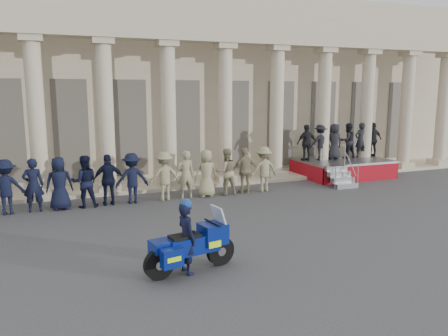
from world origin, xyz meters
TOP-DOWN VIEW (x-y plane):
  - ground at (0.00, 0.00)m, footprint 90.00×90.00m
  - building at (-0.00, 14.74)m, footprint 40.00×12.50m
  - officer_rank at (-2.95, 6.08)m, footprint 16.99×0.73m
  - reviewing_stand at (9.95, 7.74)m, footprint 5.04×4.13m
  - motorcycle at (-0.47, -0.97)m, footprint 2.32×1.10m
  - rider at (-0.60, -1.00)m, footprint 0.51×0.68m

SIDE VIEW (x-z plane):
  - ground at x=0.00m, z-range 0.00..0.00m
  - motorcycle at x=-0.47m, z-range -0.10..1.40m
  - rider at x=-0.60m, z-range -0.01..1.78m
  - officer_rank at x=-2.95m, z-range 0.00..1.92m
  - reviewing_stand at x=9.95m, z-range 0.15..2.80m
  - building at x=0.00m, z-range 0.02..9.02m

